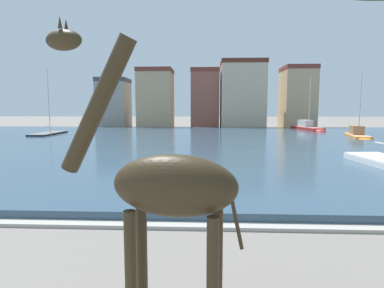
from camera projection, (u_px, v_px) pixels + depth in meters
The scene contains 11 objects.
harbor_water at pixel (199, 141), 34.08m from camera, with size 88.52×48.19×0.40m, color #334C60.
quay_edge_coping at pixel (180, 226), 9.93m from camera, with size 88.52×0.50×0.12m, color #ADA89E.
giraffe_statue at pixel (164, 192), 4.45m from camera, with size 2.90×0.97×5.07m.
sailboat_black at pixel (51, 134), 42.09m from camera, with size 2.60×8.31×9.00m.
sailboat_red at pixel (308, 128), 49.89m from camera, with size 3.18×9.75×8.83m.
sailboat_orange at pixel (358, 135), 37.80m from camera, with size 3.29×7.86×8.41m.
townhouse_corner_house at pixel (114, 103), 62.29m from camera, with size 5.87×6.40×9.74m.
townhouse_wide_warehouse at pixel (156, 99), 60.40m from camera, with size 6.60×6.82×11.34m.
townhouse_tall_gabled at pixel (205, 98), 61.96m from camera, with size 5.53×6.21×11.51m.
townhouse_narrow_midrow at pixel (242, 95), 60.51m from camera, with size 8.49×7.12×12.90m.
townhouse_end_terrace at pixel (297, 97), 61.18m from camera, with size 5.99×7.19×11.92m.
Camera 1 is at (0.80, -0.02, 3.77)m, focal length 29.21 mm.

